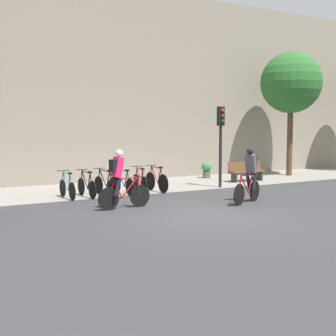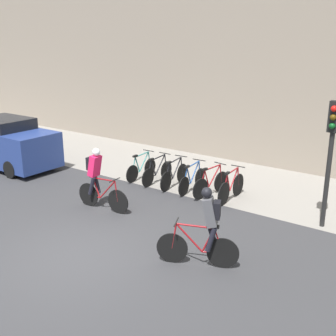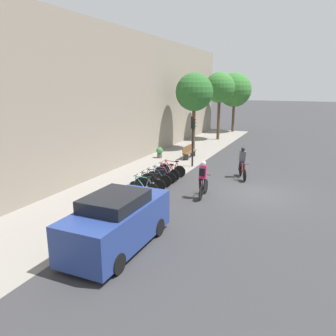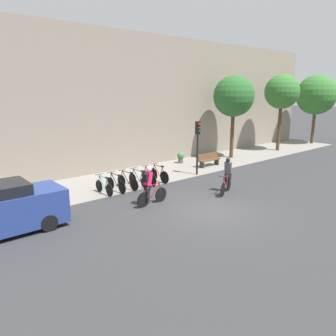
# 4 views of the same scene
# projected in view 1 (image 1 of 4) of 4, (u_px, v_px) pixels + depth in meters

# --- Properties ---
(ground) EXTENTS (200.00, 200.00, 0.00)m
(ground) POSITION_uv_depth(u_px,v_px,m) (208.00, 216.00, 12.85)
(ground) COLOR #333335
(kerb_strip) EXTENTS (44.00, 4.50, 0.01)m
(kerb_strip) POSITION_uv_depth(u_px,v_px,m) (111.00, 188.00, 18.67)
(kerb_strip) COLOR gray
(kerb_strip) RESTS_ON ground
(building_facade) EXTENTS (44.00, 0.60, 8.66)m
(building_facade) POSITION_uv_depth(u_px,v_px,m) (87.00, 84.00, 20.49)
(building_facade) COLOR gray
(building_facade) RESTS_ON ground
(cyclist_pink) EXTENTS (1.76, 0.47, 1.78)m
(cyclist_pink) POSITION_uv_depth(u_px,v_px,m) (119.00, 178.00, 13.88)
(cyclist_pink) COLOR black
(cyclist_pink) RESTS_ON ground
(cyclist_grey) EXTENTS (1.64, 0.78, 1.78)m
(cyclist_grey) POSITION_uv_depth(u_px,v_px,m) (250.00, 173.00, 15.11)
(cyclist_grey) COLOR black
(cyclist_grey) RESTS_ON ground
(parked_bike_0) EXTENTS (0.46, 1.60, 0.94)m
(parked_bike_0) POSITION_uv_depth(u_px,v_px,m) (67.00, 187.00, 15.98)
(parked_bike_0) COLOR black
(parked_bike_0) RESTS_ON ground
(parked_bike_1) EXTENTS (0.46, 1.68, 0.94)m
(parked_bike_1) POSITION_uv_depth(u_px,v_px,m) (87.00, 186.00, 16.33)
(parked_bike_1) COLOR black
(parked_bike_1) RESTS_ON ground
(parked_bike_2) EXTENTS (0.46, 1.70, 0.96)m
(parked_bike_2) POSITION_uv_depth(u_px,v_px,m) (105.00, 185.00, 16.68)
(parked_bike_2) COLOR black
(parked_bike_2) RESTS_ON ground
(parked_bike_3) EXTENTS (0.46, 1.66, 0.94)m
(parked_bike_3) POSITION_uv_depth(u_px,v_px,m) (123.00, 184.00, 17.03)
(parked_bike_3) COLOR black
(parked_bike_3) RESTS_ON ground
(parked_bike_4) EXTENTS (0.46, 1.64, 0.96)m
(parked_bike_4) POSITION_uv_depth(u_px,v_px,m) (140.00, 182.00, 17.37)
(parked_bike_4) COLOR black
(parked_bike_4) RESTS_ON ground
(parked_bike_5) EXTENTS (0.46, 1.67, 0.98)m
(parked_bike_5) POSITION_uv_depth(u_px,v_px,m) (157.00, 181.00, 17.72)
(parked_bike_5) COLOR black
(parked_bike_5) RESTS_ON ground
(traffic_light_pole) EXTENTS (0.26, 0.30, 3.25)m
(traffic_light_pole) POSITION_uv_depth(u_px,v_px,m) (221.00, 131.00, 18.72)
(traffic_light_pole) COLOR black
(traffic_light_pole) RESTS_ON ground
(bench) EXTENTS (1.82, 0.44, 0.89)m
(bench) POSITION_uv_depth(u_px,v_px,m) (246.00, 171.00, 20.96)
(bench) COLOR brown
(bench) RESTS_ON ground
(street_tree_0) EXTENTS (3.02, 3.02, 6.13)m
(street_tree_0) POSITION_uv_depth(u_px,v_px,m) (291.00, 83.00, 23.12)
(street_tree_0) COLOR #4C3823
(street_tree_0) RESTS_ON ground
(potted_plant) EXTENTS (0.48, 0.48, 0.78)m
(potted_plant) POSITION_uv_depth(u_px,v_px,m) (207.00, 169.00, 22.26)
(potted_plant) COLOR #56514C
(potted_plant) RESTS_ON ground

